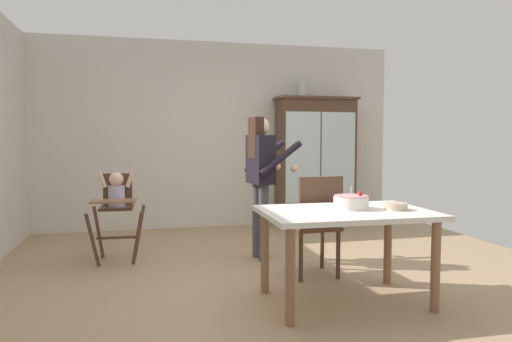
{
  "coord_description": "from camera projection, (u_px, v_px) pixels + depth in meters",
  "views": [
    {
      "loc": [
        -1.11,
        -4.28,
        1.31
      ],
      "look_at": [
        0.1,
        0.7,
        0.95
      ],
      "focal_mm": 33.13,
      "sensor_mm": 36.0,
      "label": 1
    }
  ],
  "objects": [
    {
      "name": "china_cabinet",
      "position": [
        315.0,
        161.0,
        7.06
      ],
      "size": [
        1.21,
        0.48,
        1.91
      ],
      "color": "#4C3323",
      "rests_on": "ground_plane"
    },
    {
      "name": "ceramic_vase",
      "position": [
        302.0,
        89.0,
        6.94
      ],
      "size": [
        0.13,
        0.13,
        0.27
      ],
      "color": "#B2B7B2",
      "rests_on": "china_cabinet"
    },
    {
      "name": "birthday_cake",
      "position": [
        351.0,
        202.0,
        3.8
      ],
      "size": [
        0.28,
        0.28,
        0.19
      ],
      "color": "white",
      "rests_on": "dining_table"
    },
    {
      "name": "dining_chair_far_side",
      "position": [
        317.0,
        219.0,
        4.39
      ],
      "size": [
        0.45,
        0.45,
        0.96
      ],
      "rotation": [
        0.0,
        0.0,
        3.17
      ],
      "color": "#4C3323",
      "rests_on": "ground_plane"
    },
    {
      "name": "wall_back",
      "position": [
        218.0,
        135.0,
        6.96
      ],
      "size": [
        5.32,
        0.06,
        2.7
      ],
      "primitive_type": "cube",
      "color": "beige",
      "rests_on": "ground_plane"
    },
    {
      "name": "adult_person",
      "position": [
        261.0,
        170.0,
        5.06
      ],
      "size": [
        0.57,
        0.55,
        1.53
      ],
      "rotation": [
        0.0,
        0.0,
        1.75
      ],
      "color": "#47474C",
      "rests_on": "ground_plane"
    },
    {
      "name": "serving_bowl",
      "position": [
        396.0,
        206.0,
        3.75
      ],
      "size": [
        0.18,
        0.18,
        0.05
      ],
      "primitive_type": "cylinder",
      "color": "#C6AD93",
      "rests_on": "dining_table"
    },
    {
      "name": "dining_table",
      "position": [
        346.0,
        223.0,
        3.74
      ],
      "size": [
        1.33,
        0.91,
        0.74
      ],
      "color": "silver",
      "rests_on": "ground_plane"
    },
    {
      "name": "high_chair_with_toddler",
      "position": [
        117.0,
        200.0,
        4.99
      ],
      "size": [
        0.6,
        0.7,
        0.95
      ],
      "rotation": [
        0.0,
        0.0,
        -0.05
      ],
      "color": "#4C3323",
      "rests_on": "ground_plane"
    },
    {
      "name": "ground_plane",
      "position": [
        263.0,
        275.0,
        4.5
      ],
      "size": [
        6.24,
        6.24,
        0.0
      ],
      "primitive_type": "plane",
      "color": "tan"
    }
  ]
}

